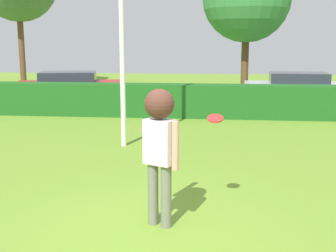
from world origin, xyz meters
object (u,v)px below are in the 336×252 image
object	(u,v)px
frisbee	(215,118)
parked_car_silver	(298,87)
parked_car_red	(68,85)
person	(160,137)

from	to	relation	value
frisbee	parked_car_silver	xyz separation A→B (m)	(3.24, 11.75, -0.65)
frisbee	parked_car_red	size ratio (longest dim) A/B	0.05
parked_car_red	parked_car_silver	bearing A→B (deg)	2.64
parked_car_red	parked_car_silver	world-z (taller)	same
person	parked_car_red	distance (m)	13.08
frisbee	parked_car_red	xyz separation A→B (m)	(-6.01, 11.32, -0.65)
person	frisbee	world-z (taller)	person
person	parked_car_red	world-z (taller)	person
parked_car_red	parked_car_silver	xyz separation A→B (m)	(9.25, 0.43, 0.00)
parked_car_silver	frisbee	bearing A→B (deg)	-105.41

